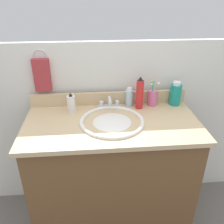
% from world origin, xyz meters
% --- Properties ---
extents(ground_plane, '(6.00, 6.00, 0.00)m').
position_xyz_m(ground_plane, '(0.00, 0.00, 0.00)').
color(ground_plane, '#66605B').
extents(vanity_cabinet, '(1.05, 0.50, 0.84)m').
position_xyz_m(vanity_cabinet, '(0.00, 0.00, 0.42)').
color(vanity_cabinet, brown).
rests_on(vanity_cabinet, ground_plane).
extents(countertop, '(1.09, 0.55, 0.03)m').
position_xyz_m(countertop, '(0.00, 0.00, 0.86)').
color(countertop, '#D1B284').
rests_on(countertop, vanity_cabinet).
extents(backsplash, '(1.09, 0.02, 0.09)m').
position_xyz_m(backsplash, '(0.00, 0.26, 0.92)').
color(backsplash, '#D1B284').
rests_on(backsplash, countertop).
extents(back_wall, '(2.19, 0.04, 1.30)m').
position_xyz_m(back_wall, '(0.00, 0.32, 0.65)').
color(back_wall, silver).
rests_on(back_wall, ground_plane).
extents(towel_ring, '(0.10, 0.01, 0.10)m').
position_xyz_m(towel_ring, '(-0.45, 0.30, 1.21)').
color(towel_ring, silver).
extents(hand_towel, '(0.11, 0.04, 0.22)m').
position_xyz_m(hand_towel, '(-0.45, 0.28, 1.09)').
color(hand_towel, '#A53338').
extents(sink_basin, '(0.40, 0.40, 0.11)m').
position_xyz_m(sink_basin, '(-0.00, 0.00, 0.84)').
color(sink_basin, white).
rests_on(sink_basin, countertop).
extents(faucet, '(0.16, 0.10, 0.08)m').
position_xyz_m(faucet, '(-0.00, 0.20, 0.90)').
color(faucet, silver).
rests_on(faucet, countertop).
extents(bottle_mouthwash_teal, '(0.08, 0.08, 0.17)m').
position_xyz_m(bottle_mouthwash_teal, '(0.47, 0.22, 0.95)').
color(bottle_mouthwash_teal, teal).
rests_on(bottle_mouthwash_teal, countertop).
extents(bottle_spray_red, '(0.05, 0.05, 0.23)m').
position_xyz_m(bottle_spray_red, '(0.20, 0.18, 0.98)').
color(bottle_spray_red, red).
rests_on(bottle_spray_red, countertop).
extents(bottle_gel_clear, '(0.05, 0.05, 0.13)m').
position_xyz_m(bottle_gel_clear, '(0.14, 0.22, 0.93)').
color(bottle_gel_clear, silver).
rests_on(bottle_gel_clear, countertop).
extents(bottle_lotion_white, '(0.05, 0.05, 0.13)m').
position_xyz_m(bottle_lotion_white, '(-0.26, 0.16, 0.93)').
color(bottle_lotion_white, white).
rests_on(bottle_lotion_white, countertop).
extents(cup_pink, '(0.08, 0.07, 0.18)m').
position_xyz_m(cup_pink, '(0.30, 0.22, 0.93)').
color(cup_pink, '#D16693').
rests_on(cup_pink, countertop).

